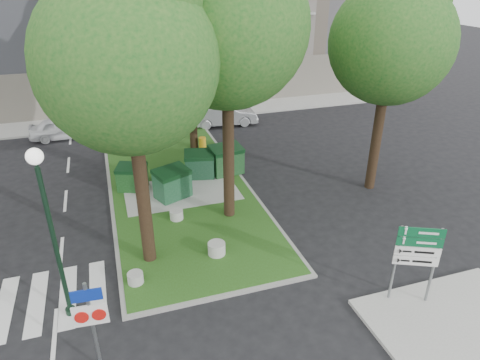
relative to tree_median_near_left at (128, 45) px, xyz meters
name	(u,v)px	position (x,y,z in m)	size (l,w,h in m)	color
ground	(210,299)	(1.41, -2.56, -7.32)	(120.00, 120.00, 0.00)	black
median_island	(178,184)	(1.91, 5.44, -7.26)	(6.00, 16.00, 0.12)	#274E16
median_kerb	(178,184)	(1.91, 5.44, -7.27)	(6.30, 16.30, 0.10)	gray
sidewalk_corner	(463,329)	(7.91, -6.06, -7.26)	(5.00, 4.00, 0.12)	#999993
building_sidewalk	(142,118)	(1.41, 15.94, -7.26)	(42.00, 3.00, 0.12)	#999993
zebra_crossing	(83,293)	(-2.34, -1.06, -7.31)	(5.00, 3.00, 0.01)	silver
tree_median_near_left	(128,45)	(0.00, 0.00, 0.00)	(5.20, 5.20, 10.53)	black
tree_median_near_right	(229,9)	(3.50, 2.00, 0.67)	(5.60, 5.60, 11.46)	black
tree_median_mid	(128,28)	(0.50, 6.50, -0.34)	(4.80, 4.80, 9.99)	black
tree_street_right	(394,30)	(10.50, 2.50, -0.33)	(5.00, 5.00, 10.06)	black
dumpster_a	(132,178)	(-0.13, 5.41, -6.62)	(1.54, 1.33, 1.21)	#103D12
dumpster_b	(172,184)	(1.47, 4.10, -6.54)	(1.77, 1.53, 1.38)	#134325
dumpster_c	(199,165)	(3.07, 5.76, -6.57)	(1.58, 1.26, 1.30)	#103620
dumpster_d	(226,160)	(4.41, 5.76, -6.51)	(1.69, 1.31, 1.44)	#123D18
bollard_left	(135,278)	(-0.69, -1.22, -7.02)	(0.51, 0.51, 0.36)	#A5A6A0
bollard_right	(217,248)	(2.20, -0.53, -6.98)	(0.62, 0.62, 0.44)	#ADADA8
bollard_mid	(177,215)	(1.28, 2.23, -7.01)	(0.53, 0.53, 0.38)	#ABAAA6
litter_bin	(202,143)	(4.01, 9.08, -6.85)	(0.39, 0.39, 0.69)	gold
street_lamp	(49,218)	(-2.67, -1.88, -3.98)	(0.42, 0.42, 5.30)	black
traffic_sign_pole	(91,316)	(-1.87, -4.15, -5.55)	(0.83, 0.11, 2.75)	slate
directional_sign	(417,253)	(7.14, -4.56, -5.48)	(1.19, 0.58, 2.59)	slate
car_white	(63,128)	(-3.40, 13.65, -6.67)	(1.53, 3.79, 1.29)	white
car_silver	(224,115)	(6.36, 12.94, -6.62)	(1.48, 4.25, 1.40)	#9C9FA4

